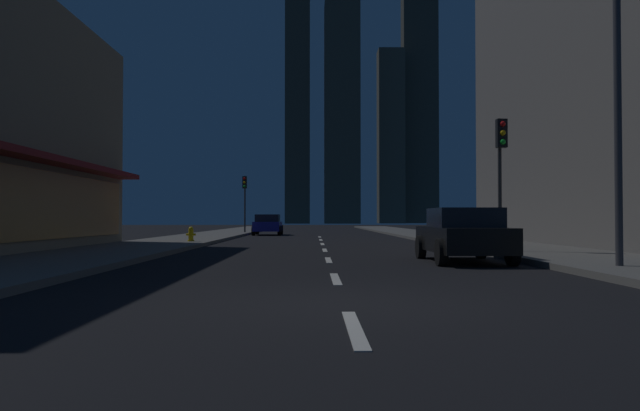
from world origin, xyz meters
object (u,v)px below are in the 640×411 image
object	(u,v)px
car_parked_far	(268,225)
traffic_light_far_left	(245,191)
traffic_light_near_right	(501,154)
street_lamp_right	(580,40)
car_parked_near	(463,235)
fire_hydrant_far_left	(191,234)

from	to	relation	value
car_parked_far	traffic_light_far_left	size ratio (longest dim) A/B	1.01
car_parked_far	traffic_light_near_right	bearing A→B (deg)	-68.76
traffic_light_far_left	street_lamp_right	distance (m)	33.50
traffic_light_far_left	traffic_light_near_right	bearing A→B (deg)	-66.87
car_parked_near	fire_hydrant_far_left	distance (m)	14.42
car_parked_near	fire_hydrant_far_left	bearing A→B (deg)	131.21
traffic_light_near_right	car_parked_near	bearing A→B (deg)	-124.93
street_lamp_right	car_parked_far	bearing A→B (deg)	107.05
fire_hydrant_far_left	traffic_light_far_left	bearing A→B (deg)	88.70
traffic_light_near_right	street_lamp_right	distance (m)	6.17
car_parked_near	traffic_light_near_right	bearing A→B (deg)	55.07
traffic_light_near_right	traffic_light_far_left	xyz separation A→B (m)	(-11.00, 25.76, 0.00)
car_parked_near	street_lamp_right	xyz separation A→B (m)	(1.78, -3.15, 4.33)
fire_hydrant_far_left	traffic_light_far_left	distance (m)	17.85
car_parked_near	car_parked_far	world-z (taller)	same
car_parked_far	fire_hydrant_far_left	xyz separation A→B (m)	(-2.30, -15.28, -0.29)
traffic_light_far_left	street_lamp_right	bearing A→B (deg)	-71.02
traffic_light_far_left	street_lamp_right	size ratio (longest dim) A/B	0.64
car_parked_far	street_lamp_right	size ratio (longest dim) A/B	0.64
fire_hydrant_far_left	car_parked_near	bearing A→B (deg)	-48.79
traffic_light_near_right	street_lamp_right	world-z (taller)	street_lamp_right
car_parked_near	car_parked_far	xyz separation A→B (m)	(-7.20, 26.13, 0.00)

